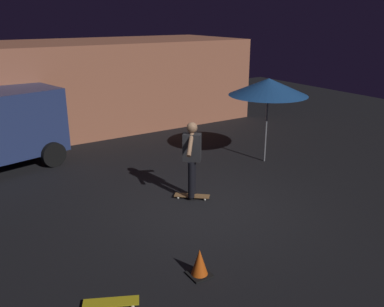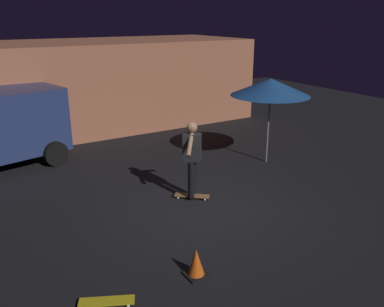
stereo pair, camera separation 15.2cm
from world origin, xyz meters
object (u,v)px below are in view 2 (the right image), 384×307
(skater, at_px, (192,154))
(traffic_cone, at_px, (196,264))
(patio_umbrella, at_px, (270,87))
(skateboard_ridden, at_px, (192,196))
(skateboard_spare, at_px, (107,302))

(skater, bearing_deg, traffic_cone, -120.32)
(patio_umbrella, relative_size, traffic_cone, 5.00)
(patio_umbrella, distance_m, skateboard_ridden, 3.77)
(skateboard_spare, distance_m, traffic_cone, 1.45)
(skateboard_spare, height_order, skater, skater)
(skateboard_spare, relative_size, traffic_cone, 1.72)
(patio_umbrella, distance_m, traffic_cone, 5.95)
(skateboard_spare, xyz_separation_m, skater, (2.89, 2.40, 0.98))
(skateboard_ridden, xyz_separation_m, skater, (-0.00, 0.00, 0.98))
(patio_umbrella, distance_m, skateboard_spare, 7.10)
(skater, relative_size, traffic_cone, 3.63)
(patio_umbrella, height_order, skateboard_spare, patio_umbrella)
(skateboard_ridden, distance_m, skater, 0.98)
(skateboard_spare, relative_size, skater, 0.47)
(skater, distance_m, traffic_cone, 2.98)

